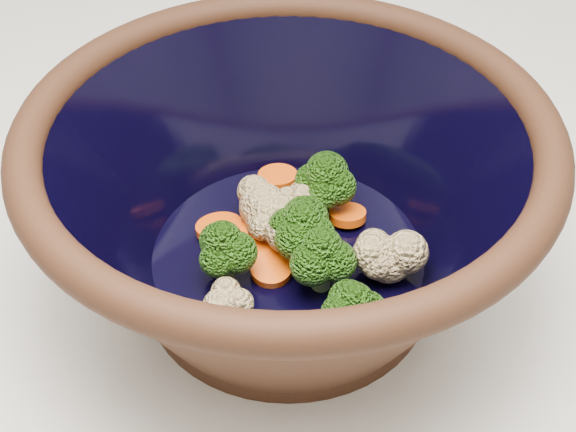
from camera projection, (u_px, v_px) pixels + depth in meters
name	position (u px, v px, depth m)	size (l,w,h in m)	color
mixing_bowl	(288.00, 200.00, 0.49)	(0.32, 0.32, 0.14)	black
vegetable_pile	(300.00, 234.00, 0.50)	(0.14, 0.16, 0.05)	#608442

